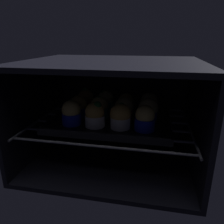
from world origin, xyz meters
TOP-DOWN VIEW (x-y plane):
  - oven_cavity at (0.00, 26.25)cm, footprint 59.00×47.00cm
  - oven_rack at (0.00, 22.00)cm, footprint 54.80×42.00cm
  - baking_tray at (0.00, 22.06)cm, footprint 40.80×32.52cm
  - muffin_row0_col0 at (-12.08, 13.87)cm, footprint 6.38×6.38cm
  - muffin_row0_col1 at (-3.90, 13.50)cm, footprint 6.38×6.38cm
  - muffin_row0_col2 at (4.38, 13.78)cm, footprint 6.73×6.73cm
  - muffin_row0_col3 at (12.05, 13.66)cm, footprint 6.38×6.38cm
  - muffin_row1_col0 at (-12.38, 21.89)cm, footprint 6.62×6.62cm
  - muffin_row1_col1 at (-4.50, 21.81)cm, footprint 6.38×6.38cm
  - muffin_row1_col2 at (4.22, 22.22)cm, footprint 6.66×6.66cm
  - muffin_row1_col3 at (12.67, 22.41)cm, footprint 6.88×6.88cm
  - muffin_row2_col0 at (-12.32, 30.11)cm, footprint 6.38×6.38cm
  - muffin_row2_col1 at (-4.24, 30.62)cm, footprint 6.38×6.38cm
  - muffin_row2_col2 at (3.85, 30.18)cm, footprint 6.38×6.38cm
  - muffin_row2_col3 at (12.65, 30.58)cm, footprint 6.57×6.57cm

SIDE VIEW (x-z plane):
  - oven_rack at x=0.00cm, z-range 13.20..14.00cm
  - baking_tray at x=0.00cm, z-range 13.58..15.78cm
  - oven_cavity at x=0.00cm, z-range -1.50..35.50cm
  - muffin_row2_col2 at x=3.85cm, z-range 14.86..22.23cm
  - muffin_row1_col2 at x=4.22cm, z-range 14.87..22.58cm
  - muffin_row1_col0 at x=-12.38cm, z-range 14.93..22.63cm
  - muffin_row1_col1 at x=-4.50cm, z-range 14.83..22.92cm
  - muffin_row2_col3 at x=12.65cm, z-range 14.99..22.85cm
  - muffin_row1_col3 at x=12.67cm, z-range 14.95..22.94cm
  - muffin_row2_col1 at x=-4.24cm, z-range 14.97..22.97cm
  - muffin_row0_col3 at x=12.05cm, z-range 14.96..23.00cm
  - muffin_row0_col2 at x=4.38cm, z-range 14.94..23.19cm
  - muffin_row0_col0 at x=-12.08cm, z-range 14.98..23.17cm
  - muffin_row0_col1 at x=-3.90cm, z-range 14.78..23.43cm
  - muffin_row2_col0 at x=-12.32cm, z-range 14.72..23.56cm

